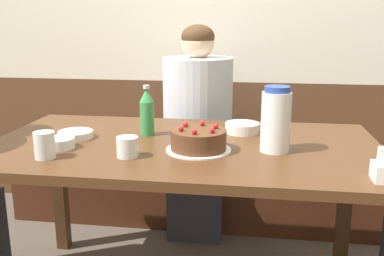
{
  "coord_description": "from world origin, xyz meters",
  "views": [
    {
      "loc": [
        0.27,
        -1.61,
        1.2
      ],
      "look_at": [
        0.03,
        0.05,
        0.78
      ],
      "focal_mm": 40.0,
      "sensor_mm": 36.0,
      "label": 1
    }
  ],
  "objects_px": {
    "birthday_cake": "(198,140)",
    "bowl_side_dish": "(242,128)",
    "water_pitcher": "(276,120)",
    "person_teal_shirt": "(198,134)",
    "soju_bottle": "(147,112)",
    "glass_tumbler_short": "(127,147)",
    "bench_seat": "(206,183)",
    "bowl_soup_white": "(59,143)",
    "glass_water_tall": "(45,145)",
    "bowl_rice_small": "(76,135)"
  },
  "relations": [
    {
      "from": "birthday_cake",
      "to": "bowl_side_dish",
      "type": "distance_m",
      "value": 0.33
    },
    {
      "from": "water_pitcher",
      "to": "person_teal_shirt",
      "type": "xyz_separation_m",
      "value": [
        -0.39,
        0.74,
        -0.26
      ]
    },
    {
      "from": "bowl_side_dish",
      "to": "soju_bottle",
      "type": "bearing_deg",
      "value": -166.4
    },
    {
      "from": "glass_tumbler_short",
      "to": "birthday_cake",
      "type": "bearing_deg",
      "value": 25.27
    },
    {
      "from": "glass_tumbler_short",
      "to": "person_teal_shirt",
      "type": "relative_size",
      "value": 0.07
    },
    {
      "from": "bench_seat",
      "to": "glass_tumbler_short",
      "type": "distance_m",
      "value": 1.17
    },
    {
      "from": "water_pitcher",
      "to": "person_teal_shirt",
      "type": "height_order",
      "value": "person_teal_shirt"
    },
    {
      "from": "water_pitcher",
      "to": "bowl_soup_white",
      "type": "bearing_deg",
      "value": -174.13
    },
    {
      "from": "birthday_cake",
      "to": "bowl_side_dish",
      "type": "height_order",
      "value": "birthday_cake"
    },
    {
      "from": "birthday_cake",
      "to": "glass_water_tall",
      "type": "distance_m",
      "value": 0.55
    },
    {
      "from": "bench_seat",
      "to": "water_pitcher",
      "type": "xyz_separation_m",
      "value": [
        0.36,
        -0.89,
        0.61
      ]
    },
    {
      "from": "bench_seat",
      "to": "bowl_side_dish",
      "type": "relative_size",
      "value": 15.83
    },
    {
      "from": "bench_seat",
      "to": "glass_water_tall",
      "type": "relative_size",
      "value": 24.6
    },
    {
      "from": "bowl_rice_small",
      "to": "glass_water_tall",
      "type": "xyz_separation_m",
      "value": [
        0.0,
        -0.27,
        0.03
      ]
    },
    {
      "from": "soju_bottle",
      "to": "glass_water_tall",
      "type": "bearing_deg",
      "value": -127.5
    },
    {
      "from": "bench_seat",
      "to": "birthday_cake",
      "type": "relative_size",
      "value": 9.59
    },
    {
      "from": "bench_seat",
      "to": "bowl_side_dish",
      "type": "xyz_separation_m",
      "value": [
        0.23,
        -0.63,
        0.51
      ]
    },
    {
      "from": "bowl_soup_white",
      "to": "glass_water_tall",
      "type": "bearing_deg",
      "value": -88.28
    },
    {
      "from": "glass_tumbler_short",
      "to": "person_teal_shirt",
      "type": "bearing_deg",
      "value": 81.58
    },
    {
      "from": "bench_seat",
      "to": "glass_tumbler_short",
      "type": "xyz_separation_m",
      "value": [
        -0.16,
        -1.03,
        0.53
      ]
    },
    {
      "from": "water_pitcher",
      "to": "person_teal_shirt",
      "type": "distance_m",
      "value": 0.88
    },
    {
      "from": "birthday_cake",
      "to": "glass_tumbler_short",
      "type": "height_order",
      "value": "birthday_cake"
    },
    {
      "from": "water_pitcher",
      "to": "bowl_rice_small",
      "type": "bearing_deg",
      "value": 175.51
    },
    {
      "from": "birthday_cake",
      "to": "soju_bottle",
      "type": "relative_size",
      "value": 1.15
    },
    {
      "from": "water_pitcher",
      "to": "soju_bottle",
      "type": "bearing_deg",
      "value": 163.13
    },
    {
      "from": "birthday_cake",
      "to": "bowl_rice_small",
      "type": "distance_m",
      "value": 0.53
    },
    {
      "from": "water_pitcher",
      "to": "bowl_rice_small",
      "type": "xyz_separation_m",
      "value": [
        -0.81,
        0.06,
        -0.1
      ]
    },
    {
      "from": "bowl_soup_white",
      "to": "glass_tumbler_short",
      "type": "xyz_separation_m",
      "value": [
        0.29,
        -0.06,
        0.02
      ]
    },
    {
      "from": "bowl_side_dish",
      "to": "glass_tumbler_short",
      "type": "distance_m",
      "value": 0.56
    },
    {
      "from": "bowl_soup_white",
      "to": "glass_tumbler_short",
      "type": "bearing_deg",
      "value": -12.62
    },
    {
      "from": "bench_seat",
      "to": "person_teal_shirt",
      "type": "relative_size",
      "value": 1.98
    },
    {
      "from": "bench_seat",
      "to": "bowl_rice_small",
      "type": "bearing_deg",
      "value": -118.61
    },
    {
      "from": "bowl_rice_small",
      "to": "bowl_side_dish",
      "type": "xyz_separation_m",
      "value": [
        0.68,
        0.19,
        0.01
      ]
    },
    {
      "from": "bowl_rice_small",
      "to": "person_teal_shirt",
      "type": "height_order",
      "value": "person_teal_shirt"
    },
    {
      "from": "birthday_cake",
      "to": "bowl_rice_small",
      "type": "height_order",
      "value": "birthday_cake"
    },
    {
      "from": "birthday_cake",
      "to": "bowl_rice_small",
      "type": "bearing_deg",
      "value": 169.48
    },
    {
      "from": "glass_tumbler_short",
      "to": "person_teal_shirt",
      "type": "xyz_separation_m",
      "value": [
        0.13,
        0.89,
        -0.18
      ]
    },
    {
      "from": "birthday_cake",
      "to": "person_teal_shirt",
      "type": "distance_m",
      "value": 0.81
    },
    {
      "from": "glass_water_tall",
      "to": "glass_tumbler_short",
      "type": "xyz_separation_m",
      "value": [
        0.28,
        0.06,
        -0.01
      ]
    },
    {
      "from": "birthday_cake",
      "to": "glass_tumbler_short",
      "type": "xyz_separation_m",
      "value": [
        -0.24,
        -0.11,
        -0.0
      ]
    },
    {
      "from": "bench_seat",
      "to": "bowl_side_dish",
      "type": "bearing_deg",
      "value": -70.16
    },
    {
      "from": "soju_bottle",
      "to": "glass_tumbler_short",
      "type": "distance_m",
      "value": 0.31
    },
    {
      "from": "glass_tumbler_short",
      "to": "soju_bottle",
      "type": "bearing_deg",
      "value": 90.96
    },
    {
      "from": "bowl_side_dish",
      "to": "person_teal_shirt",
      "type": "relative_size",
      "value": 0.13
    },
    {
      "from": "bowl_soup_white",
      "to": "bowl_rice_small",
      "type": "distance_m",
      "value": 0.15
    },
    {
      "from": "bowl_rice_small",
      "to": "bench_seat",
      "type": "bearing_deg",
      "value": 61.39
    },
    {
      "from": "birthday_cake",
      "to": "water_pitcher",
      "type": "xyz_separation_m",
      "value": [
        0.28,
        0.03,
        0.08
      ]
    },
    {
      "from": "glass_water_tall",
      "to": "bowl_rice_small",
      "type": "bearing_deg",
      "value": 90.46
    },
    {
      "from": "soju_bottle",
      "to": "glass_tumbler_short",
      "type": "height_order",
      "value": "soju_bottle"
    },
    {
      "from": "bowl_soup_white",
      "to": "person_teal_shirt",
      "type": "xyz_separation_m",
      "value": [
        0.42,
        0.83,
        -0.16
      ]
    }
  ]
}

